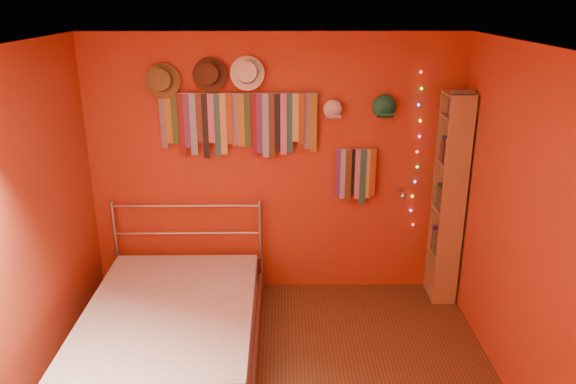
{
  "coord_description": "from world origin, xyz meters",
  "views": [
    {
      "loc": [
        0.08,
        -3.34,
        2.8
      ],
      "look_at": [
        0.12,
        0.9,
        1.31
      ],
      "focal_mm": 35.0,
      "sensor_mm": 36.0,
      "label": 1
    }
  ],
  "objects_px": {
    "bookshelf": "(453,198)",
    "reading_lamp": "(402,195)",
    "tie_rack": "(239,121)",
    "bed": "(171,327)"
  },
  "relations": [
    {
      "from": "bookshelf",
      "to": "reading_lamp",
      "type": "bearing_deg",
      "value": -179.96
    },
    {
      "from": "tie_rack",
      "to": "bed",
      "type": "relative_size",
      "value": 0.73
    },
    {
      "from": "bookshelf",
      "to": "bed",
      "type": "height_order",
      "value": "bookshelf"
    },
    {
      "from": "tie_rack",
      "to": "reading_lamp",
      "type": "bearing_deg",
      "value": -5.9
    },
    {
      "from": "reading_lamp",
      "to": "bed",
      "type": "distance_m",
      "value": 2.36
    },
    {
      "from": "bookshelf",
      "to": "bed",
      "type": "xyz_separation_m",
      "value": [
        -2.5,
        -0.88,
        -0.79
      ]
    },
    {
      "from": "tie_rack",
      "to": "bed",
      "type": "xyz_separation_m",
      "value": [
        -0.53,
        -1.04,
        -1.49
      ]
    },
    {
      "from": "bookshelf",
      "to": "bed",
      "type": "distance_m",
      "value": 2.77
    },
    {
      "from": "tie_rack",
      "to": "reading_lamp",
      "type": "distance_m",
      "value": 1.65
    },
    {
      "from": "reading_lamp",
      "to": "bookshelf",
      "type": "distance_m",
      "value": 0.48
    }
  ]
}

